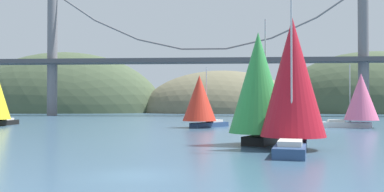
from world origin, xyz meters
name	(u,v)px	position (x,y,z in m)	size (l,w,h in m)	color
ground_plane	(135,175)	(0.00, 0.00, 0.00)	(360.00, 360.00, 0.00)	#385670
headland_left	(64,112)	(-55.00, 135.00, 0.00)	(76.44, 44.00, 45.69)	#425138
headland_right	(373,113)	(60.00, 135.00, 0.00)	(71.90, 44.00, 44.60)	#425138
headland_center	(222,112)	(5.00, 135.00, 0.00)	(59.78, 44.00, 31.08)	#6B664C
suspension_bridge	(204,57)	(0.00, 95.00, 16.36)	(122.52, 6.00, 35.57)	slate
sailboat_pink_spinnaker	(360,99)	(24.97, 42.00, 4.30)	(8.53, 5.17, 9.39)	white
sailboat_scarlet_sail	(200,99)	(1.43, 40.57, 4.16)	(7.88, 8.55, 9.00)	navy
sailboat_crimson_sail	(293,80)	(10.07, 12.28, 5.47)	(6.11, 9.78, 11.63)	navy
sailboat_green_sail	(259,86)	(7.77, 15.93, 5.21)	(7.35, 9.56, 11.32)	black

